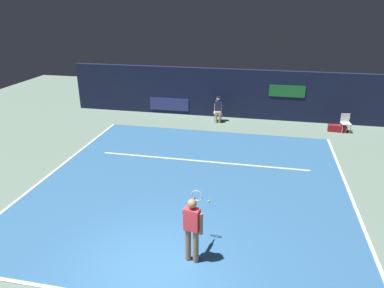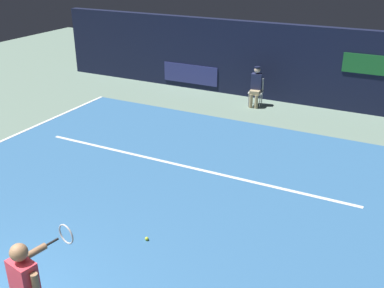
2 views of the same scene
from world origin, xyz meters
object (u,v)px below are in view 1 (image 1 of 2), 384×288
object	(u,v)px
tennis_ball	(209,201)
equipment_bag	(337,128)
tennis_player	(192,226)
courtside_chair_near	(346,122)
line_judge_on_chair	(218,109)

from	to	relation	value
tennis_ball	equipment_bag	distance (m)	9.21
tennis_player	equipment_bag	world-z (taller)	tennis_player
tennis_ball	tennis_player	bearing A→B (deg)	-89.23
tennis_player	tennis_ball	distance (m)	2.89
equipment_bag	courtside_chair_near	bearing A→B (deg)	12.34
line_judge_on_chair	courtside_chair_near	world-z (taller)	line_judge_on_chair
tennis_ball	equipment_bag	xyz separation A→B (m)	(5.02, 7.72, 0.11)
line_judge_on_chair	equipment_bag	world-z (taller)	line_judge_on_chair
tennis_player	tennis_ball	xyz separation A→B (m)	(-0.04, 2.73, -0.94)
courtside_chair_near	equipment_bag	xyz separation A→B (m)	(-0.35, -0.05, -0.34)
line_judge_on_chair	courtside_chair_near	bearing A→B (deg)	-2.86
tennis_player	tennis_ball	bearing A→B (deg)	90.77
equipment_bag	tennis_ball	bearing A→B (deg)	-119.38
equipment_bag	tennis_player	bearing A→B (deg)	-111.84
tennis_player	equipment_bag	xyz separation A→B (m)	(4.99, 10.45, -0.83)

